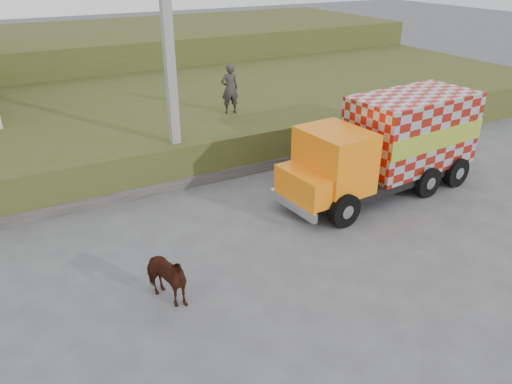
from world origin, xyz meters
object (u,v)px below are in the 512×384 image
cow (164,278)px  pedestrian (230,89)px  cargo_truck (390,145)px  utility_pole (170,65)px

cow → pedestrian: 10.29m
cow → pedestrian: size_ratio=0.79×
pedestrian → cargo_truck: bearing=121.0°
utility_pole → pedestrian: 4.17m
cargo_truck → pedestrian: bearing=109.9°
cargo_truck → utility_pole: bearing=141.9°
cargo_truck → cow: 8.89m
cargo_truck → pedestrian: pedestrian is taller
utility_pole → pedestrian: utility_pole is taller
pedestrian → utility_pole: bearing=41.7°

